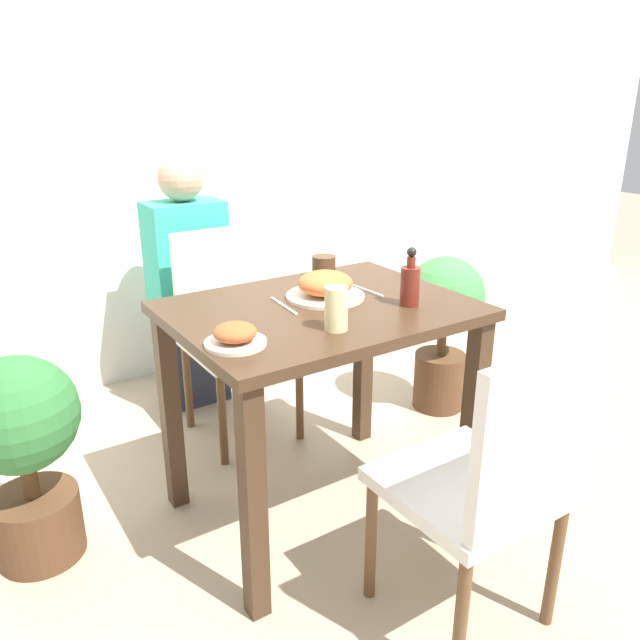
{
  "coord_description": "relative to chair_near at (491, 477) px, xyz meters",
  "views": [
    {
      "loc": [
        -1.05,
        -1.59,
        1.43
      ],
      "look_at": [
        0.0,
        0.0,
        0.73
      ],
      "focal_mm": 35.0,
      "sensor_mm": 36.0,
      "label": 1
    }
  ],
  "objects": [
    {
      "name": "chair_near",
      "position": [
        0.0,
        0.0,
        0.0
      ],
      "size": [
        0.42,
        0.42,
        0.88
      ],
      "rotation": [
        0.0,
        0.0,
        3.14
      ],
      "color": "silver",
      "rests_on": "ground_plane"
    },
    {
      "name": "side_plate",
      "position": [
        -0.45,
        0.54,
        0.31
      ],
      "size": [
        0.17,
        0.17,
        0.06
      ],
      "color": "beige",
      "rests_on": "dining_table"
    },
    {
      "name": "juice_glass",
      "position": [
        -0.15,
        0.49,
        0.35
      ],
      "size": [
        0.07,
        0.07,
        0.13
      ],
      "color": "beige",
      "rests_on": "dining_table"
    },
    {
      "name": "ground_plane",
      "position": [
        -0.07,
        0.7,
        -0.49
      ],
      "size": [
        16.0,
        16.0,
        0.0
      ],
      "primitive_type": "plane",
      "color": "tan"
    },
    {
      "name": "chair_far",
      "position": [
        -0.06,
        1.4,
        0.0
      ],
      "size": [
        0.42,
        0.42,
        0.88
      ],
      "color": "silver",
      "rests_on": "ground_plane"
    },
    {
      "name": "spoon_utensil",
      "position": [
        0.15,
        0.75,
        0.28
      ],
      "size": [
        0.02,
        0.2,
        0.0
      ],
      "rotation": [
        0.0,
        0.0,
        1.63
      ],
      "color": "silver",
      "rests_on": "dining_table"
    },
    {
      "name": "person_figure",
      "position": [
        -0.11,
        1.75,
        0.09
      ],
      "size": [
        0.34,
        0.22,
        1.17
      ],
      "color": "#2D3347",
      "rests_on": "ground_plane"
    },
    {
      "name": "wall_back",
      "position": [
        -0.07,
        2.17,
        0.81
      ],
      "size": [
        8.0,
        0.05,
        2.6
      ],
      "color": "white",
      "rests_on": "ground_plane"
    },
    {
      "name": "fork_utensil",
      "position": [
        -0.17,
        0.75,
        0.28
      ],
      "size": [
        0.02,
        0.19,
        0.0
      ],
      "rotation": [
        0.0,
        0.0,
        1.49
      ],
      "color": "silver",
      "rests_on": "dining_table"
    },
    {
      "name": "potted_plant_left",
      "position": [
        -0.97,
        0.99,
        -0.09
      ],
      "size": [
        0.36,
        0.36,
        0.69
      ],
      "color": "#51331E",
      "rests_on": "ground_plane"
    },
    {
      "name": "potted_plant_right",
      "position": [
        0.83,
        1.04,
        -0.04
      ],
      "size": [
        0.36,
        0.36,
        0.74
      ],
      "color": "#51331E",
      "rests_on": "ground_plane"
    },
    {
      "name": "drink_cup",
      "position": [
        0.12,
        0.96,
        0.32
      ],
      "size": [
        0.09,
        0.09,
        0.08
      ],
      "color": "#4C331E",
      "rests_on": "dining_table"
    },
    {
      "name": "sauce_bottle",
      "position": [
        0.17,
        0.54,
        0.36
      ],
      "size": [
        0.06,
        0.06,
        0.19
      ],
      "color": "maroon",
      "rests_on": "dining_table"
    },
    {
      "name": "food_plate",
      "position": [
        -0.01,
        0.75,
        0.32
      ],
      "size": [
        0.26,
        0.26,
        0.09
      ],
      "color": "beige",
      "rests_on": "dining_table"
    },
    {
      "name": "dining_table",
      "position": [
        -0.07,
        0.7,
        0.15
      ],
      "size": [
        0.94,
        0.72,
        0.78
      ],
      "color": "#3D2819",
      "rests_on": "ground_plane"
    }
  ]
}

